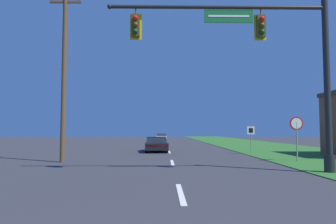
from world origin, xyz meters
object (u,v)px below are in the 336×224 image
object	(u,v)px
route_sign_post	(251,134)
utility_pole_near	(64,70)
signal_mast	(273,59)
stop_sign	(297,129)
far_car	(162,137)
car_ahead	(156,144)

from	to	relation	value
route_sign_post	utility_pole_near	bearing A→B (deg)	-155.50
signal_mast	route_sign_post	size ratio (longest dim) A/B	4.67
stop_sign	utility_pole_near	xyz separation A→B (m)	(-13.20, -0.09, 3.31)
stop_sign	route_sign_post	world-z (taller)	stop_sign
utility_pole_near	route_sign_post	bearing A→B (deg)	24.50
signal_mast	far_car	distance (m)	41.39
signal_mast	route_sign_post	xyz separation A→B (m)	(1.96, 10.00, -3.25)
stop_sign	utility_pole_near	size ratio (longest dim) A/B	0.25
signal_mast	far_car	bearing A→B (deg)	96.88
car_ahead	route_sign_post	world-z (taller)	route_sign_post
stop_sign	utility_pole_near	bearing A→B (deg)	-179.62
car_ahead	utility_pole_near	world-z (taller)	utility_pole_near
car_ahead	utility_pole_near	xyz separation A→B (m)	(-5.04, -8.41, 4.57)
signal_mast	car_ahead	size ratio (longest dim) A/B	2.08
signal_mast	stop_sign	world-z (taller)	signal_mast
signal_mast	car_ahead	xyz separation A→B (m)	(-5.19, 12.86, -4.17)
stop_sign	utility_pole_near	world-z (taller)	utility_pole_near
far_car	route_sign_post	world-z (taller)	route_sign_post
car_ahead	stop_sign	world-z (taller)	stop_sign
stop_sign	route_sign_post	bearing A→B (deg)	100.46
car_ahead	route_sign_post	xyz separation A→B (m)	(7.15, -2.86, 0.92)
far_car	utility_pole_near	bearing A→B (deg)	-98.27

